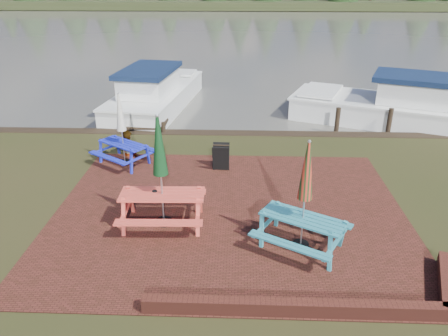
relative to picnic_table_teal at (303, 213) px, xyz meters
name	(u,v)px	position (x,y,z in m)	size (l,w,h in m)	color
ground	(228,234)	(-1.65, 0.46, -0.90)	(120.00, 120.00, 0.00)	black
paving	(229,212)	(-1.65, 1.46, -0.89)	(9.00, 7.50, 0.02)	#3B1B12
brick_wall	(341,302)	(0.50, -1.95, -0.75)	(6.21, 1.79, 0.30)	#4C1E16
water	(239,31)	(-1.65, 37.46, -0.90)	(120.00, 60.00, 0.02)	#46433C
picnic_table_teal	(303,213)	(0.00, 0.00, 0.00)	(2.42, 2.34, 2.56)	teal
picnic_table_red	(162,189)	(-3.25, 0.86, 0.08)	(2.06, 1.85, 2.79)	#D54536
picnic_table_blue	(123,140)	(-5.12, 4.47, -0.08)	(2.22, 2.17, 2.32)	#1924BD
chalkboard	(221,157)	(-1.99, 4.11, -0.47)	(0.52, 0.51, 0.83)	black
jetty	(162,99)	(-5.15, 11.74, -0.78)	(1.76, 9.08, 1.00)	black
boat_jetty	(156,95)	(-5.32, 11.19, -0.43)	(3.63, 7.97, 2.23)	silver
boat_near	(401,108)	(5.22, 9.39, -0.41)	(8.96, 5.86, 2.29)	silver
person	(127,131)	(-5.15, 5.12, -0.01)	(0.64, 0.42, 1.77)	gray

